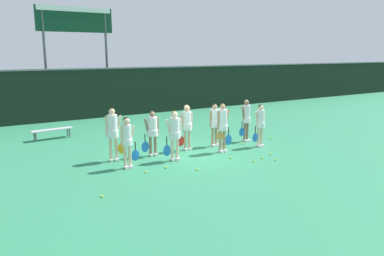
# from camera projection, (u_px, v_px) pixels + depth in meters

# --- Properties ---
(ground_plane) EXTENTS (140.00, 140.00, 0.00)m
(ground_plane) POSITION_uv_depth(u_px,v_px,m) (193.00, 153.00, 13.71)
(ground_plane) COLOR #2D7F56
(fence_windscreen) EXTENTS (60.00, 0.08, 2.80)m
(fence_windscreen) POSITION_uv_depth(u_px,v_px,m) (108.00, 92.00, 21.12)
(fence_windscreen) COLOR black
(fence_windscreen) RESTS_ON ground_plane
(scoreboard) EXTENTS (4.19, 0.15, 6.10)m
(scoreboard) POSITION_uv_depth(u_px,v_px,m) (76.00, 30.00, 20.81)
(scoreboard) COLOR #515156
(scoreboard) RESTS_ON ground_plane
(bench_courtside) EXTENTS (1.74, 0.55, 0.42)m
(bench_courtside) POSITION_uv_depth(u_px,v_px,m) (52.00, 131.00, 15.89)
(bench_courtside) COLOR #B2B2B7
(bench_courtside) RESTS_ON ground_plane
(player_0) EXTENTS (0.61, 0.33, 1.65)m
(player_0) POSITION_uv_depth(u_px,v_px,m) (127.00, 138.00, 11.74)
(player_0) COLOR beige
(player_0) RESTS_ON ground_plane
(player_1) EXTENTS (0.66, 0.39, 1.70)m
(player_1) POSITION_uv_depth(u_px,v_px,m) (174.00, 131.00, 12.59)
(player_1) COLOR beige
(player_1) RESTS_ON ground_plane
(player_2) EXTENTS (0.68, 0.39, 1.81)m
(player_2) POSITION_uv_depth(u_px,v_px,m) (223.00, 123.00, 13.65)
(player_2) COLOR tan
(player_2) RESTS_ON ground_plane
(player_3) EXTENTS (0.62, 0.34, 1.66)m
(player_3) POSITION_uv_depth(u_px,v_px,m) (260.00, 122.00, 14.47)
(player_3) COLOR beige
(player_3) RESTS_ON ground_plane
(player_4) EXTENTS (0.67, 0.39, 1.82)m
(player_4) POSITION_uv_depth(u_px,v_px,m) (113.00, 130.00, 12.52)
(player_4) COLOR beige
(player_4) RESTS_ON ground_plane
(player_5) EXTENTS (0.66, 0.39, 1.61)m
(player_5) POSITION_uv_depth(u_px,v_px,m) (152.00, 130.00, 13.19)
(player_5) COLOR #8C664C
(player_5) RESTS_ON ground_plane
(player_6) EXTENTS (0.66, 0.37, 1.71)m
(player_6) POSITION_uv_depth(u_px,v_px,m) (187.00, 124.00, 13.95)
(player_6) COLOR tan
(player_6) RESTS_ON ground_plane
(player_7) EXTENTS (0.67, 0.38, 1.68)m
(player_7) POSITION_uv_depth(u_px,v_px,m) (215.00, 121.00, 14.55)
(player_7) COLOR tan
(player_7) RESTS_ON ground_plane
(player_8) EXTENTS (0.62, 0.34, 1.73)m
(player_8) POSITION_uv_depth(u_px,v_px,m) (246.00, 117.00, 15.34)
(player_8) COLOR #8C664C
(player_8) RESTS_ON ground_plane
(tennis_ball_0) EXTENTS (0.07, 0.07, 0.07)m
(tennis_ball_0) POSITION_uv_depth(u_px,v_px,m) (146.00, 172.00, 11.44)
(tennis_ball_0) COLOR #CCE033
(tennis_ball_0) RESTS_ON ground_plane
(tennis_ball_1) EXTENTS (0.07, 0.07, 0.07)m
(tennis_ball_1) POSITION_uv_depth(u_px,v_px,m) (270.00, 138.00, 15.97)
(tennis_ball_1) COLOR #CCE033
(tennis_ball_1) RESTS_ON ground_plane
(tennis_ball_2) EXTENTS (0.06, 0.06, 0.06)m
(tennis_ball_2) POSITION_uv_depth(u_px,v_px,m) (243.00, 144.00, 15.01)
(tennis_ball_2) COLOR #CCE033
(tennis_ball_2) RESTS_ON ground_plane
(tennis_ball_3) EXTENTS (0.06, 0.06, 0.06)m
(tennis_ball_3) POSITION_uv_depth(u_px,v_px,m) (276.00, 160.00, 12.77)
(tennis_ball_3) COLOR #CCE033
(tennis_ball_3) RESTS_ON ground_plane
(tennis_ball_4) EXTENTS (0.07, 0.07, 0.07)m
(tennis_ball_4) POSITION_uv_depth(u_px,v_px,m) (102.00, 196.00, 9.51)
(tennis_ball_4) COLOR #CCE033
(tennis_ball_4) RESTS_ON ground_plane
(tennis_ball_5) EXTENTS (0.07, 0.07, 0.07)m
(tennis_ball_5) POSITION_uv_depth(u_px,v_px,m) (270.00, 154.00, 13.47)
(tennis_ball_5) COLOR #CCE033
(tennis_ball_5) RESTS_ON ground_plane
(tennis_ball_6) EXTENTS (0.07, 0.07, 0.07)m
(tennis_ball_6) POSITION_uv_depth(u_px,v_px,m) (262.00, 158.00, 12.97)
(tennis_ball_6) COLOR #CCE033
(tennis_ball_6) RESTS_ON ground_plane
(tennis_ball_7) EXTENTS (0.07, 0.07, 0.07)m
(tennis_ball_7) POSITION_uv_depth(u_px,v_px,m) (197.00, 169.00, 11.71)
(tennis_ball_7) COLOR #CCE033
(tennis_ball_7) RESTS_ON ground_plane
(tennis_ball_8) EXTENTS (0.07, 0.07, 0.07)m
(tennis_ball_8) POSITION_uv_depth(u_px,v_px,m) (231.00, 157.00, 13.01)
(tennis_ball_8) COLOR #CCE033
(tennis_ball_8) RESTS_ON ground_plane
(tennis_ball_9) EXTENTS (0.06, 0.06, 0.06)m
(tennis_ball_9) POSITION_uv_depth(u_px,v_px,m) (254.00, 161.00, 12.61)
(tennis_ball_9) COLOR #CCE033
(tennis_ball_9) RESTS_ON ground_plane
(tennis_ball_10) EXTENTS (0.07, 0.07, 0.07)m
(tennis_ball_10) POSITION_uv_depth(u_px,v_px,m) (166.00, 167.00, 11.90)
(tennis_ball_10) COLOR #CCE033
(tennis_ball_10) RESTS_ON ground_plane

